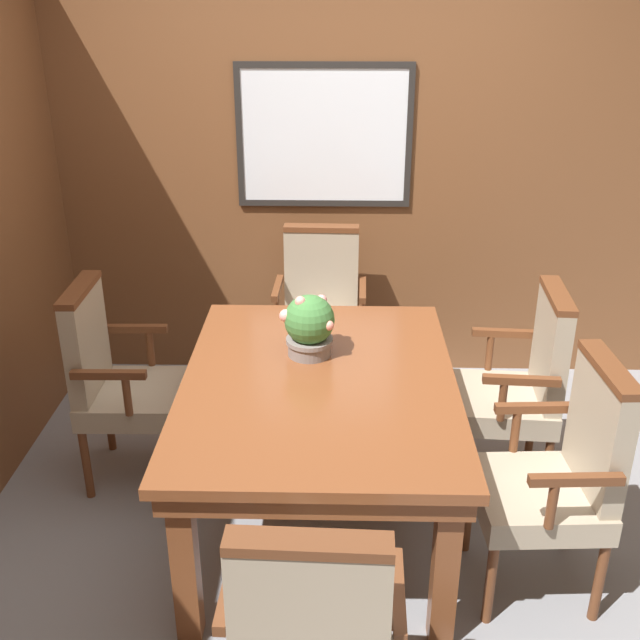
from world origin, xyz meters
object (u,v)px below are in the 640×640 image
chair_left_far (116,376)px  potted_plant (309,325)px  chair_right_far (519,382)px  dining_table (319,398)px  chair_head_near (312,638)px  chair_right_near (561,472)px  chair_head_far (320,309)px

chair_left_far → potted_plant: 0.99m
chair_right_far → potted_plant: potted_plant is taller
chair_left_far → potted_plant: size_ratio=3.47×
dining_table → chair_head_near: chair_head_near is taller
dining_table → chair_right_far: size_ratio=1.54×
chair_right_near → chair_right_far: size_ratio=1.00×
chair_head_near → potted_plant: size_ratio=3.47×
chair_head_near → chair_right_near: bearing=-136.5°
chair_left_far → chair_right_near: bearing=-111.5°
chair_head_far → chair_left_far: (-0.95, -0.83, 0.00)m
dining_table → chair_right_near: (0.93, -0.36, -0.10)m
chair_head_far → potted_plant: size_ratio=3.47×
dining_table → chair_head_far: 1.19m
chair_head_near → chair_right_far: (0.92, 1.52, 0.00)m
chair_head_near → potted_plant: bearing=-85.6°
potted_plant → chair_head_near: bearing=-87.6°
dining_table → chair_right_near: 1.01m
chair_right_near → chair_left_far: 2.04m
chair_head_far → chair_right_near: 1.82m
chair_right_far → chair_left_far: size_ratio=1.00×
chair_left_far → chair_right_far: bearing=-91.3°
chair_right_far → chair_left_far: (-1.90, 0.01, 0.00)m
chair_head_far → chair_head_near: same height
chair_head_far → chair_left_far: size_ratio=1.00×
chair_head_far → potted_plant: bearing=-89.8°
dining_table → chair_left_far: bearing=160.1°
dining_table → chair_right_far: chair_right_far is taller
dining_table → chair_left_far: (-0.97, 0.35, -0.10)m
chair_right_near → chair_head_near: (-0.92, -0.82, 0.00)m
dining_table → chair_left_far: size_ratio=1.54×
chair_head_near → chair_right_far: 1.78m
chair_right_near → chair_head_far: bearing=-151.2°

